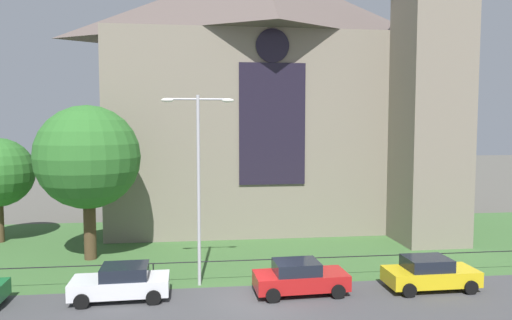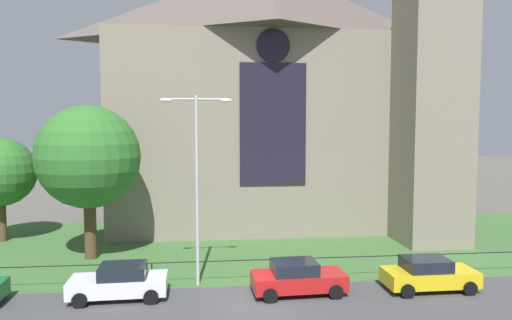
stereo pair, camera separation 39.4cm
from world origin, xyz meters
The scene contains 10 objects.
ground centered at (0.00, 10.00, 0.00)m, with size 160.00×160.00×0.00m, color #56544C.
road_asphalt centered at (0.00, -2.00, 0.00)m, with size 120.00×8.00×0.01m, color #424244.
grass_verge centered at (0.00, 8.00, 0.00)m, with size 120.00×20.00×0.01m, color #3D6633.
church_building centered at (3.18, 16.43, 10.27)m, with size 23.20×16.20×26.00m.
iron_railing centered at (2.41, 2.50, 0.96)m, with size 28.19×0.07×1.13m.
tree_left_near centered at (-8.62, 7.60, 5.82)m, with size 5.84×5.84×8.77m.
streetlamp_near centered at (-2.45, 2.40, 5.68)m, with size 3.37×0.26×9.05m.
parked_car_white centered at (-5.85, 0.99, 0.74)m, with size 4.25×2.12×1.51m.
parked_car_red centered at (2.07, 0.70, 0.74)m, with size 4.28×2.18×1.51m.
parked_car_yellow centered at (8.22, 0.55, 0.74)m, with size 4.22×2.05×1.51m.
Camera 1 is at (-2.45, -19.93, 7.69)m, focal length 33.25 mm.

